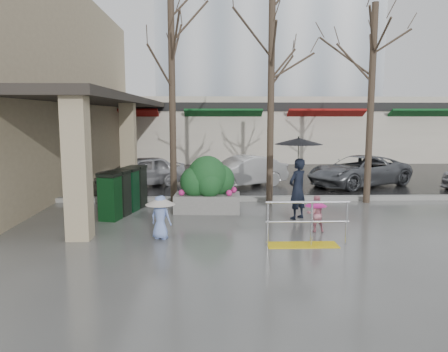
{
  "coord_description": "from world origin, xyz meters",
  "views": [
    {
      "loc": [
        -0.8,
        -10.74,
        2.95
      ],
      "look_at": [
        -0.41,
        0.94,
        1.3
      ],
      "focal_mm": 35.0,
      "sensor_mm": 36.0,
      "label": 1
    }
  ],
  "objects": [
    {
      "name": "planter",
      "position": [
        -0.87,
        2.37,
        0.82
      ],
      "size": [
        2.03,
        1.17,
        1.72
      ],
      "rotation": [
        0.0,
        0.0,
        -0.06
      ],
      "color": "slate",
      "rests_on": "ground"
    },
    {
      "name": "canopy_slab",
      "position": [
        -4.8,
        8.0,
        3.62
      ],
      "size": [
        2.8,
        18.0,
        0.25
      ],
      "primitive_type": "cube",
      "color": "#2D2823",
      "rests_on": "pillar_front"
    },
    {
      "name": "woman",
      "position": [
        1.68,
        1.36,
        1.44
      ],
      "size": [
        1.36,
        1.36,
        2.35
      ],
      "rotation": [
        0.0,
        0.0,
        3.85
      ],
      "color": "black",
      "rests_on": "ground"
    },
    {
      "name": "ground",
      "position": [
        0.0,
        0.0,
        0.0
      ],
      "size": [
        120.0,
        120.0,
        0.0
      ],
      "primitive_type": "plane",
      "color": "#51514F",
      "rests_on": "ground"
    },
    {
      "name": "pillar_back",
      "position": [
        -3.9,
        6.0,
        1.75
      ],
      "size": [
        0.55,
        0.55,
        3.5
      ],
      "primitive_type": "cube",
      "color": "tan",
      "rests_on": "ground"
    },
    {
      "name": "tree_mideast",
      "position": [
        4.5,
        3.6,
        4.86
      ],
      "size": [
        3.2,
        3.2,
        6.5
      ],
      "color": "#382B21",
      "rests_on": "ground"
    },
    {
      "name": "child_pink",
      "position": [
        1.88,
        -0.03,
        0.54
      ],
      "size": [
        0.56,
        0.56,
        0.93
      ],
      "rotation": [
        0.0,
        0.0,
        3.22
      ],
      "color": "#D07F90",
      "rests_on": "ground"
    },
    {
      "name": "pillar_front",
      "position": [
        -3.9,
        -0.5,
        1.75
      ],
      "size": [
        0.55,
        0.55,
        3.5
      ],
      "primitive_type": "cube",
      "color": "tan",
      "rests_on": "ground"
    },
    {
      "name": "street_asphalt",
      "position": [
        0.0,
        22.0,
        0.01
      ],
      "size": [
        120.0,
        36.0,
        0.01
      ],
      "primitive_type": "cube",
      "color": "black",
      "rests_on": "ground"
    },
    {
      "name": "storefront_row",
      "position": [
        2.0,
        17.97,
        2.01
      ],
      "size": [
        34.0,
        6.74,
        4.0
      ],
      "color": "beige",
      "rests_on": "ground"
    },
    {
      "name": "car_c",
      "position": [
        5.38,
        7.03,
        0.63
      ],
      "size": [
        4.99,
        3.94,
        1.26
      ],
      "primitive_type": "imported",
      "rotation": [
        0.0,
        0.0,
        -1.09
      ],
      "color": "slate",
      "rests_on": "ground"
    },
    {
      "name": "car_b",
      "position": [
        0.55,
        7.01,
        0.63
      ],
      "size": [
        3.97,
        3.09,
        1.26
      ],
      "primitive_type": "imported",
      "rotation": [
        0.0,
        0.0,
        -1.04
      ],
      "color": "silver",
      "rests_on": "ground"
    },
    {
      "name": "car_a",
      "position": [
        -3.66,
        7.15,
        0.63
      ],
      "size": [
        3.94,
        3.18,
        1.26
      ],
      "primitive_type": "imported",
      "rotation": [
        0.0,
        0.0,
        -1.03
      ],
      "color": "#AEAEB3",
      "rests_on": "ground"
    },
    {
      "name": "curb",
      "position": [
        0.0,
        4.0,
        0.07
      ],
      "size": [
        120.0,
        0.3,
        0.15
      ],
      "primitive_type": "cube",
      "color": "gray",
      "rests_on": "ground"
    },
    {
      "name": "child_blue",
      "position": [
        -1.97,
        -0.56,
        0.66
      ],
      "size": [
        0.72,
        0.72,
        1.06
      ],
      "rotation": [
        0.0,
        0.0,
        2.73
      ],
      "color": "#7E9AE1",
      "rests_on": "ground"
    },
    {
      "name": "tree_midwest",
      "position": [
        1.2,
        3.6,
        5.23
      ],
      "size": [
        3.2,
        3.2,
        7.0
      ],
      "color": "#382B21",
      "rests_on": "ground"
    },
    {
      "name": "handrail",
      "position": [
        1.36,
        -1.2,
        0.38
      ],
      "size": [
        1.9,
        0.5,
        1.03
      ],
      "color": "yellow",
      "rests_on": "ground"
    },
    {
      "name": "office_tower",
      "position": [
        4.0,
        30.0,
        12.5
      ],
      "size": [
        18.0,
        12.0,
        25.0
      ],
      "primitive_type": "cube",
      "color": "#8C99A8",
      "rests_on": "ground"
    },
    {
      "name": "tree_west",
      "position": [
        -2.0,
        3.6,
        5.08
      ],
      "size": [
        3.2,
        3.2,
        6.8
      ],
      "color": "#382B21",
      "rests_on": "ground"
    },
    {
      "name": "news_boxes",
      "position": [
        -3.37,
        2.26,
        0.67
      ],
      "size": [
        1.11,
        2.44,
        1.33
      ],
      "rotation": [
        0.0,
        0.0,
        -0.25
      ],
      "color": "#0B3314",
      "rests_on": "ground"
    },
    {
      "name": "near_building",
      "position": [
        -9.0,
        8.0,
        4.0
      ],
      "size": [
        6.0,
        18.0,
        8.0
      ],
      "primitive_type": "cube",
      "color": "tan",
      "rests_on": "ground"
    }
  ]
}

